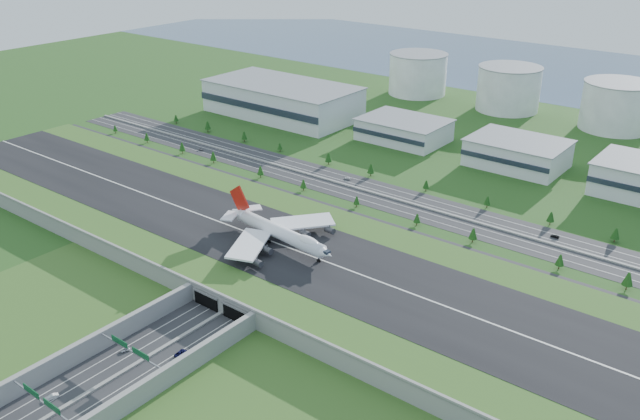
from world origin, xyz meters
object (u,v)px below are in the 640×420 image
Objects in this scene: car_0 at (126,349)px; car_1 at (52,397)px; fuel_tank_a at (418,74)px; car_7 at (347,178)px; boeing_747 at (279,232)px; car_2 at (181,353)px; car_5 at (555,236)px; car_4 at (201,150)px.

car_1 is (2.34, -32.56, 0.05)m from car_0.
car_7 is (73.19, -206.66, -16.71)m from fuel_tank_a.
car_0 is 0.90× the size of car_7.
boeing_747 reaches higher than car_2.
fuel_tank_a reaches higher than boeing_747.
boeing_747 is (107.33, -309.12, -3.37)m from fuel_tank_a.
boeing_747 is 140.80m from car_5.
car_4 is at bearing -99.47° from fuel_tank_a.
boeing_747 is 92.39m from car_0.
fuel_tank_a is 415.70m from car_0.
fuel_tank_a is at bearing 115.75° from boeing_747.
car_4 is (-165.77, 163.96, -0.10)m from car_2.
boeing_747 is 15.06× the size of car_7.
car_5 reaches higher than car_4.
fuel_tank_a is at bearing -80.55° from car_2.
fuel_tank_a reaches higher than car_7.
car_2 is 1.18× the size of car_7.
car_1 reaches higher than car_5.
car_5 is at bearing -45.51° from fuel_tank_a.
car_7 is (-34.14, 102.46, -13.33)m from boeing_747.
fuel_tank_a is at bearing -134.17° from car_5.
car_1 reaches higher than car_0.
car_5 reaches higher than car_7.
car_2 is 197.33m from car_5.
fuel_tank_a is 10.78× the size of car_7.
car_0 is 229.17m from car_4.
fuel_tank_a reaches higher than car_0.
boeing_747 is at bearing 10.91° from car_7.
car_0 is at bearing -74.62° from fuel_tank_a.
car_5 is at bearing 85.84° from car_1.
fuel_tank_a is 447.73m from car_1.
car_7 is (-39.30, 226.40, -0.09)m from car_1.
boeing_747 is 12.80× the size of car_2.
car_0 reaches higher than car_5.
car_7 is (110.75, 18.62, 0.01)m from car_4.
car_1 reaches higher than car_2.
car_5 is at bearing -84.98° from car_4.
car_2 is (15.71, 43.82, -0.01)m from car_1.
car_2 is (18.05, 11.26, 0.05)m from car_0.
car_5 is (74.72, 182.64, -0.05)m from car_2.
car_4 is at bearing 156.55° from boeing_747.
fuel_tank_a is 290.07m from car_5.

